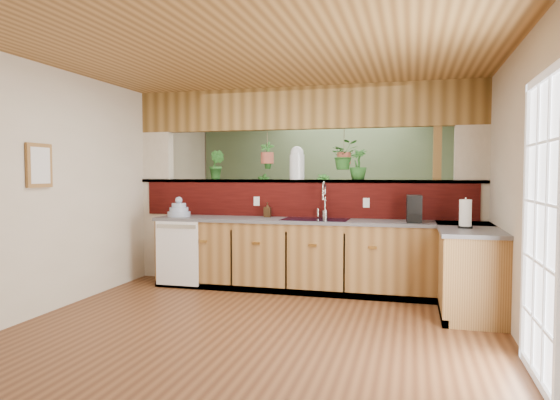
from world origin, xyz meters
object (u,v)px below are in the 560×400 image
(glass_jar, at_px, (297,163))
(shelving_console, at_px, (296,230))
(faucet, at_px, (324,198))
(coffee_maker, at_px, (414,210))
(paper_towel, at_px, (465,214))
(dish_stack, at_px, (179,210))
(soap_dispenser, at_px, (267,210))

(glass_jar, bearing_deg, shelving_console, 103.24)
(faucet, relative_size, shelving_console, 0.30)
(glass_jar, bearing_deg, coffee_maker, -16.40)
(coffee_maker, distance_m, paper_towel, 0.72)
(glass_jar, bearing_deg, paper_towel, -25.26)
(faucet, height_order, dish_stack, faucet)
(dish_stack, bearing_deg, paper_towel, -8.60)
(dish_stack, relative_size, shelving_console, 0.19)
(faucet, relative_size, coffee_maker, 1.49)
(dish_stack, relative_size, paper_towel, 0.94)
(soap_dispenser, height_order, paper_towel, paper_towel)
(paper_towel, bearing_deg, dish_stack, 171.40)
(soap_dispenser, relative_size, paper_towel, 0.61)
(glass_jar, bearing_deg, soap_dispenser, -149.01)
(faucet, xyz_separation_m, dish_stack, (-1.91, -0.20, -0.17))
(shelving_console, bearing_deg, dish_stack, -136.20)
(glass_jar, height_order, shelving_console, glass_jar)
(dish_stack, height_order, glass_jar, glass_jar)
(soap_dispenser, bearing_deg, faucet, -0.89)
(dish_stack, distance_m, coffee_maker, 3.01)
(coffee_maker, xyz_separation_m, glass_jar, (-1.50, 0.44, 0.56))
(glass_jar, bearing_deg, dish_stack, -164.50)
(coffee_maker, distance_m, glass_jar, 1.66)
(soap_dispenser, distance_m, shelving_console, 2.17)
(soap_dispenser, distance_m, glass_jar, 0.73)
(dish_stack, bearing_deg, shelving_console, 65.41)
(coffee_maker, height_order, glass_jar, glass_jar)
(coffee_maker, bearing_deg, soap_dispenser, 170.00)
(dish_stack, height_order, coffee_maker, coffee_maker)
(coffee_maker, bearing_deg, glass_jar, 160.81)
(dish_stack, xyz_separation_m, paper_towel, (3.52, -0.53, 0.06))
(coffee_maker, xyz_separation_m, paper_towel, (0.51, -0.51, -0.00))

